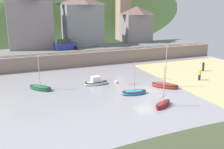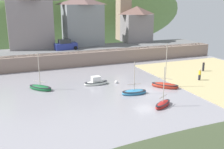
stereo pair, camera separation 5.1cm
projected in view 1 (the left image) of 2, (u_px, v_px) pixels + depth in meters
name	position (u px, v px, depth m)	size (l,w,h in m)	color
ground	(207.00, 117.00, 25.07)	(48.00, 41.00, 0.61)	gray
quay_seawall	(99.00, 56.00, 48.42)	(48.00, 9.40, 2.40)	gray
hillside_backdrop	(62.00, 9.00, 80.42)	(80.00, 44.00, 26.05)	#698E48
waterfront_building_left	(29.00, 19.00, 49.43)	(8.51, 5.41, 11.02)	gray
waterfront_building_centre	(82.00, 21.00, 53.37)	(7.88, 6.09, 9.79)	gray
waterfront_building_right	(136.00, 24.00, 58.18)	(6.45, 4.77, 7.83)	gray
church_with_spire	(123.00, 4.00, 60.09)	(3.00, 3.00, 16.13)	#9F876C
sailboat_nearest_shore	(40.00, 88.00, 33.59)	(3.25, 3.39, 5.07)	#185E30
dinghy_open_wooden	(165.00, 85.00, 34.42)	(3.44, 3.50, 6.06)	maroon
fishing_boat_green	(163.00, 104.00, 28.13)	(2.99, 2.29, 4.59)	#A31E1C
sailboat_blue_trim	(134.00, 92.00, 31.96)	(3.30, 1.65, 4.23)	teal
sailboat_tall_mast	(96.00, 82.00, 35.71)	(3.42, 1.32, 1.32)	white
parked_car_near_slipway	(65.00, 45.00, 48.75)	(4.23, 2.05, 1.95)	navy
person_on_slipway	(203.00, 66.00, 42.29)	(0.34, 0.34, 1.62)	#282833
person_near_water	(200.00, 74.00, 37.29)	(0.34, 0.34, 1.62)	#282833
mooring_buoy	(116.00, 82.00, 36.38)	(0.48, 0.48, 0.48)	silver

